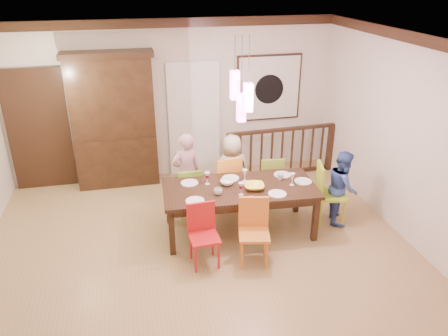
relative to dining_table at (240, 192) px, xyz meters
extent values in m
plane|color=#9D7D4C|center=(-0.66, -0.19, -0.67)|extent=(6.00, 6.00, 0.00)
plane|color=white|center=(-0.66, -0.19, 2.23)|extent=(6.00, 6.00, 0.00)
plane|color=beige|center=(-0.66, 2.31, 0.78)|extent=(6.00, 0.00, 6.00)
plane|color=beige|center=(2.34, -0.19, 0.78)|extent=(0.00, 5.00, 5.00)
cube|color=black|center=(-3.06, 2.26, 0.38)|extent=(1.04, 0.07, 2.24)
cube|color=silver|center=(-0.31, 2.28, 0.38)|extent=(0.97, 0.05, 2.22)
cube|color=black|center=(1.14, 2.28, 0.93)|extent=(1.25, 0.04, 1.25)
cube|color=silver|center=(1.14, 2.26, 0.93)|extent=(1.18, 0.02, 1.18)
cylinder|color=black|center=(1.14, 2.24, 0.91)|extent=(0.56, 0.01, 0.56)
cube|color=#FF4CA8|center=(-0.08, 0.05, 1.58)|extent=(0.11, 0.11, 0.38)
cylinder|color=black|center=(-0.08, 0.05, 2.00)|extent=(0.01, 0.01, 0.46)
cube|color=#FF4CA8|center=(0.08, -0.05, 1.43)|extent=(0.11, 0.11, 0.38)
cylinder|color=black|center=(0.08, -0.05, 1.92)|extent=(0.01, 0.01, 0.61)
cube|color=#FF4CA8|center=(0.00, 0.00, 1.28)|extent=(0.11, 0.11, 0.38)
cylinder|color=black|center=(0.00, 0.00, 1.85)|extent=(0.01, 0.01, 0.76)
cube|color=black|center=(0.00, 0.00, 0.05)|extent=(2.28, 1.13, 0.05)
cube|color=black|center=(-1.04, 0.43, -0.32)|extent=(0.08, 0.08, 0.70)
cube|color=black|center=(1.04, 0.43, -0.32)|extent=(0.08, 0.08, 0.70)
cube|color=black|center=(-1.04, -0.43, -0.32)|extent=(0.08, 0.08, 0.70)
cube|color=black|center=(1.04, -0.43, -0.32)|extent=(0.08, 0.08, 0.70)
cube|color=black|center=(0.00, 0.45, -0.02)|extent=(2.03, 0.14, 0.10)
cube|color=black|center=(0.00, -0.45, -0.02)|extent=(2.03, 0.14, 0.10)
cube|color=#73A92C|center=(-0.66, 0.68, -0.27)|extent=(0.38, 0.38, 0.04)
cube|color=#73A92C|center=(-0.66, 0.68, -0.05)|extent=(0.38, 0.04, 0.41)
cylinder|color=#73A92C|center=(-0.81, 0.53, -0.47)|extent=(0.03, 0.03, 0.39)
cylinder|color=#73A92C|center=(-0.51, 0.53, -0.47)|extent=(0.03, 0.03, 0.39)
cylinder|color=#73A92C|center=(-0.81, 0.83, -0.47)|extent=(0.03, 0.03, 0.39)
cylinder|color=#73A92C|center=(-0.51, 0.83, -0.47)|extent=(0.03, 0.03, 0.39)
cube|color=orange|center=(-0.06, 0.77, -0.21)|extent=(0.50, 0.50, 0.04)
cube|color=orange|center=(-0.06, 0.77, 0.04)|extent=(0.43, 0.12, 0.47)
cylinder|color=orange|center=(-0.23, 0.59, -0.45)|extent=(0.04, 0.04, 0.45)
cylinder|color=orange|center=(0.12, 0.59, -0.45)|extent=(0.04, 0.04, 0.45)
cylinder|color=orange|center=(-0.23, 0.94, -0.45)|extent=(0.04, 0.04, 0.45)
cylinder|color=orange|center=(0.12, 0.94, -0.45)|extent=(0.04, 0.04, 0.45)
cube|color=#89A62F|center=(0.73, 0.80, -0.26)|extent=(0.41, 0.41, 0.04)
cube|color=#89A62F|center=(0.73, 0.80, -0.03)|extent=(0.39, 0.07, 0.42)
cylinder|color=#89A62F|center=(0.57, 0.65, -0.47)|extent=(0.03, 0.03, 0.40)
cylinder|color=#89A62F|center=(0.89, 0.65, -0.47)|extent=(0.03, 0.03, 0.40)
cylinder|color=#89A62F|center=(0.57, 0.96, -0.47)|extent=(0.03, 0.03, 0.40)
cylinder|color=#89A62F|center=(0.89, 0.96, -0.47)|extent=(0.03, 0.03, 0.40)
cube|color=red|center=(-0.66, -0.69, -0.26)|extent=(0.41, 0.41, 0.04)
cube|color=red|center=(-0.66, -0.69, -0.03)|extent=(0.39, 0.06, 0.42)
cylinder|color=red|center=(-0.82, -0.85, -0.47)|extent=(0.03, 0.03, 0.40)
cylinder|color=red|center=(-0.51, -0.85, -0.47)|extent=(0.03, 0.03, 0.40)
cylinder|color=red|center=(-0.82, -0.54, -0.47)|extent=(0.03, 0.03, 0.40)
cylinder|color=red|center=(-0.51, -0.54, -0.47)|extent=(0.03, 0.03, 0.40)
cube|color=orange|center=(0.00, -0.79, -0.24)|extent=(0.48, 0.48, 0.04)
cube|color=orange|center=(0.00, -0.79, 0.01)|extent=(0.41, 0.13, 0.44)
cylinder|color=orange|center=(-0.17, -0.95, -0.46)|extent=(0.03, 0.03, 0.43)
cylinder|color=orange|center=(0.16, -0.95, -0.46)|extent=(0.03, 0.03, 0.43)
cylinder|color=orange|center=(-0.17, -0.62, -0.46)|extent=(0.03, 0.03, 0.43)
cylinder|color=orange|center=(0.16, -0.62, -0.46)|extent=(0.03, 0.03, 0.43)
cube|color=#97B522|center=(1.46, -0.04, -0.20)|extent=(0.54, 0.54, 0.04)
cube|color=#97B522|center=(1.46, -0.04, 0.06)|extent=(0.15, 0.44, 0.48)
cylinder|color=#97B522|center=(1.28, -0.22, -0.44)|extent=(0.04, 0.04, 0.46)
cylinder|color=#97B522|center=(1.64, -0.22, -0.44)|extent=(0.04, 0.04, 0.46)
cylinder|color=#97B522|center=(1.28, 0.14, -0.44)|extent=(0.04, 0.04, 0.46)
cylinder|color=#97B522|center=(1.64, 0.14, -0.44)|extent=(0.04, 0.04, 0.46)
cube|color=black|center=(-1.76, 2.09, -0.21)|extent=(1.43, 0.44, 0.92)
cube|color=black|center=(-1.76, 2.11, 0.96)|extent=(1.43, 0.40, 1.43)
cube|color=black|center=(-1.76, 2.30, 0.96)|extent=(1.22, 0.02, 1.22)
cube|color=black|center=(-1.76, 2.11, 1.70)|extent=(1.53, 0.44, 0.10)
cube|color=black|center=(0.26, 1.76, -0.21)|extent=(0.13, 0.13, 0.92)
cube|color=black|center=(2.32, 1.76, -0.21)|extent=(0.13, 0.13, 0.92)
cube|color=black|center=(1.29, 1.76, 0.26)|extent=(2.19, 0.19, 0.06)
cube|color=black|center=(1.29, 1.76, -0.62)|extent=(2.07, 0.17, 0.05)
imported|color=#D29FAF|center=(-0.67, 0.85, -0.01)|extent=(0.55, 0.43, 1.33)
imported|color=#BCAC8E|center=(0.09, 0.86, -0.05)|extent=(0.63, 0.43, 1.23)
imported|color=#39539F|center=(1.63, -0.03, -0.08)|extent=(0.60, 0.68, 1.17)
imported|color=#FBE147|center=(0.19, -0.10, 0.11)|extent=(0.34, 0.34, 0.07)
imported|color=white|center=(-0.16, 0.12, 0.11)|extent=(0.24, 0.24, 0.07)
imported|color=silver|center=(-0.36, -0.16, 0.13)|extent=(0.15, 0.15, 0.09)
imported|color=silver|center=(0.66, 0.11, 0.13)|extent=(0.12, 0.12, 0.10)
cylinder|color=white|center=(-0.70, 0.27, 0.09)|extent=(0.26, 0.26, 0.01)
cylinder|color=white|center=(-0.07, 0.30, 0.09)|extent=(0.26, 0.26, 0.01)
cylinder|color=white|center=(0.74, 0.25, 0.09)|extent=(0.26, 0.26, 0.01)
cylinder|color=white|center=(-0.71, -0.29, 0.09)|extent=(0.26, 0.26, 0.01)
cylinder|color=white|center=(0.46, -0.34, 0.09)|extent=(0.26, 0.26, 0.01)
cylinder|color=white|center=(0.97, -0.04, 0.09)|extent=(0.26, 0.26, 0.01)
cube|color=#D83359|center=(0.02, -0.40, 0.09)|extent=(0.18, 0.14, 0.01)
camera|label=1|loc=(-1.47, -5.50, 2.98)|focal=35.00mm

